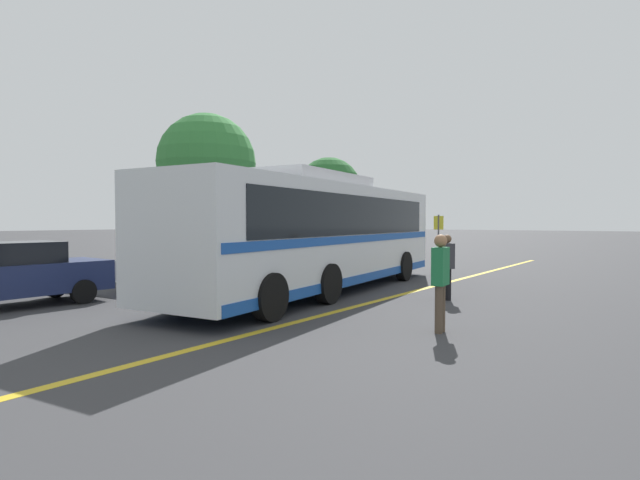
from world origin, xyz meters
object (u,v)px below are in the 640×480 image
Objects in this scene: transit_bus at (320,232)px; bus_stop_sign at (438,235)px; pedestrian_0 at (440,276)px; tree_1 at (207,163)px; tree_2 at (329,190)px; pedestrian_1 at (447,263)px; parked_car_1 at (13,274)px; parked_car_3 at (324,251)px; parked_car_2 at (196,262)px.

transit_bus is 5.39× the size of bus_stop_sign.
tree_1 is (6.23, 13.37, 3.56)m from pedestrian_0.
pedestrian_1 is at bearing -135.94° from tree_2.
parked_car_3 is (12.33, -0.31, -0.02)m from parked_car_1.
pedestrian_1 reaches higher than parked_car_3.
tree_1 is (2.52, 12.02, 3.63)m from pedestrian_1.
parked_car_2 is 9.91m from bus_stop_sign.
bus_stop_sign is 12.44m from tree_2.
parked_car_3 is at bearing -165.11° from bus_stop_sign.
parked_car_2 is at bearing 93.73° from parked_car_3.
tree_2 is at bearing -51.81° from parked_car_3.
parked_car_3 is (6.98, -0.09, 0.01)m from parked_car_2.
pedestrian_0 is at bearing -139.99° from tree_2.
tree_1 reaches higher than parked_car_1.
bus_stop_sign is (10.76, 4.51, 0.43)m from pedestrian_0.
transit_bus reaches higher than parked_car_3.
tree_1 is (9.58, 4.07, 3.82)m from parked_car_1.
tree_1 is at bearing -159.73° from bus_stop_sign.
parked_car_3 is 4.88m from bus_stop_sign.
parked_car_1 is 5.36m from parked_car_2.
tree_1 is (3.20, 8.45, 2.85)m from transit_bus.
pedestrian_0 is at bearing -115.00° from tree_1.
pedestrian_0 reaches higher than parked_car_2.
transit_bus reaches higher than parked_car_1.
transit_bus is 7.80m from parked_car_1.
pedestrian_0 is at bearing -74.10° from bus_stop_sign.
transit_bus is at bearing -169.29° from parked_car_2.
bus_stop_sign is (8.76, -4.57, 0.72)m from parked_car_2.
tree_1 is (-4.53, 8.86, 3.13)m from bus_stop_sign.
tree_2 is (17.47, 14.66, 3.02)m from pedestrian_0.
parked_car_2 is 2.08× the size of bus_stop_sign.
tree_2 is (15.47, 5.58, 3.31)m from parked_car_2.
transit_bus is 2.89× the size of parked_car_1.
transit_bus is at bearing 128.88° from parked_car_3.
parked_car_1 is at bearing -157.01° from tree_1.
parked_car_3 is 0.82× the size of tree_2.
pedestrian_0 is (-3.03, -4.92, -0.71)m from transit_bus.
transit_bus is 2.49× the size of parked_car_3.
parked_car_2 is 2.84× the size of pedestrian_1.
parked_car_2 is 6.98m from parked_car_3.
transit_bus is at bearing -99.87° from bus_stop_sign.
bus_stop_sign is 0.38× the size of tree_2.
parked_car_3 is 0.74× the size of tree_1.
parked_car_1 is 12.33m from parked_car_3.
tree_2 is (20.82, 5.36, 3.28)m from parked_car_1.
parked_car_2 is at bearing -88.72° from parked_car_1.
pedestrian_0 reaches higher than pedestrian_1.
bus_stop_sign is (1.79, -4.48, 0.71)m from parked_car_3.
transit_bus is at bearing -130.58° from pedestrian_1.
parked_car_2 is 9.30m from pedestrian_0.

